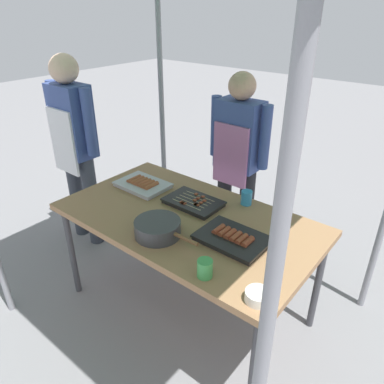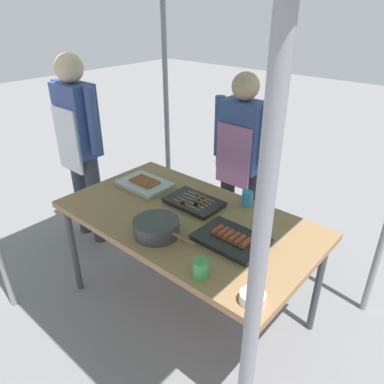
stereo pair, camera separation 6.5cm
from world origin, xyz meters
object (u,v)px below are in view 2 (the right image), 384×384
Objects in this scene: cooking_wok at (156,227)px; condiment_bowl at (252,298)px; tray_grilled_sausages at (231,239)px; drink_cup_near_edge at (247,198)px; drink_cup_by_wok at (201,269)px; stall_table at (187,224)px; customer_nearby at (79,138)px; tray_meat_skewers at (194,202)px; tray_pork_links at (145,184)px; vendor_woman at (241,154)px.

cooking_wok is 0.71m from condiment_bowl.
cooking_wok is 3.61× the size of condiment_bowl.
tray_grilled_sausages is 3.25× the size of condiment_bowl.
condiment_bowl is 0.87m from drink_cup_near_edge.
drink_cup_near_edge is at bearing 106.63° from drink_cup_by_wok.
stall_table is 13.63× the size of condiment_bowl.
customer_nearby is (-1.26, 0.10, 0.25)m from stall_table.
customer_nearby is at bearing 167.18° from condiment_bowl.
condiment_bowl is at bearing -32.71° from tray_meat_skewers.
customer_nearby is (-1.46, -0.27, 0.15)m from drink_cup_near_edge.
tray_grilled_sausages is at bearing 137.56° from condiment_bowl.
tray_pork_links is 0.86× the size of cooking_wok.
stall_table is at bearing -118.85° from drink_cup_near_edge.
customer_nearby reaches higher than tray_grilled_sausages.
tray_meat_skewers is 0.44m from tray_pork_links.
cooking_wok is 0.27× the size of customer_nearby.
tray_meat_skewers is 0.70m from vendor_woman.
stall_table is 1.00× the size of customer_nearby.
drink_cup_near_edge reaches higher than tray_grilled_sausages.
drink_cup_near_edge is at bearing 111.89° from tray_grilled_sausages.
drink_cup_by_wok is 0.06× the size of customer_nearby.
stall_table is 0.43m from drink_cup_near_edge.
customer_nearby is at bearing 33.53° from vendor_woman.
tray_pork_links is at bearing 167.66° from stall_table.
cooking_wok is at bearing -149.56° from tray_grilled_sausages.
customer_nearby is at bearing 164.50° from drink_cup_by_wok.
customer_nearby is (-1.68, 0.47, 0.15)m from drink_cup_by_wok.
tray_pork_links reaches higher than tray_meat_skewers.
vendor_woman is at bearing 64.83° from tray_pork_links.
stall_table is 0.78m from condiment_bowl.
tray_pork_links is 0.75m from drink_cup_near_edge.
tray_pork_links is 1.04m from drink_cup_by_wok.
stall_table is 1.07× the size of vendor_woman.
tray_meat_skewers is 0.40m from cooking_wok.
drink_cup_by_wok is (0.42, -0.37, 0.10)m from stall_table.
drink_cup_by_wok is at bearing -80.34° from tray_grilled_sausages.
condiment_bowl is 1.26× the size of drink_cup_by_wok.
cooking_wok is (0.06, -0.40, 0.03)m from tray_meat_skewers.
stall_table is at bearing -12.34° from tray_pork_links.
vendor_woman is at bearing 98.67° from cooking_wok.
tray_grilled_sausages is at bearing -68.11° from drink_cup_near_edge.
condiment_bowl is at bearing -42.44° from tray_grilled_sausages.
tray_grilled_sausages is at bearing -9.92° from tray_pork_links.
vendor_woman is at bearing 121.57° from tray_grilled_sausages.
stall_table is at bearing 153.54° from condiment_bowl.
drink_cup_near_edge is (0.70, 0.25, 0.03)m from tray_pork_links.
tray_grilled_sausages is 1.04× the size of tray_meat_skewers.
customer_nearby reaches higher than drink_cup_by_wok.
stall_table is 0.28m from cooking_wok.
drink_cup_by_wok is (-0.28, -0.02, 0.02)m from condiment_bowl.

